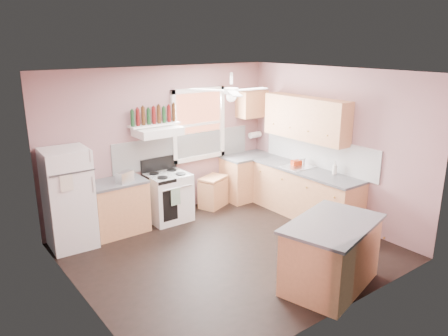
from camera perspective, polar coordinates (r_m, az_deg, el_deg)
floor at (r=6.84m, az=0.86°, el=-10.82°), size 4.50×4.50×0.00m
ceiling at (r=6.10m, az=0.96°, el=12.38°), size 4.50×4.50×0.00m
wall_back at (r=7.98m, az=-8.05°, el=3.36°), size 4.50×0.05×2.70m
wall_right at (r=7.89m, az=14.09°, el=2.88°), size 0.05×4.00×2.70m
wall_left at (r=5.32m, az=-18.88°, el=-4.02°), size 0.05×4.00×2.70m
backsplash_back at (r=8.21m, az=-5.12°, el=2.56°), size 2.90×0.03×0.55m
backsplash_right at (r=8.09m, az=12.19°, el=2.05°), size 0.03×2.60×0.55m
window_view at (r=8.27m, az=-3.42°, el=5.72°), size 1.00×0.02×1.20m
window_frame at (r=8.25m, az=-3.31°, el=5.69°), size 1.16×0.07×1.36m
refrigerator at (r=7.12m, az=-19.64°, el=-3.80°), size 0.70×0.68×1.57m
base_cabinet_left at (r=7.53m, az=-13.64°, el=-5.09°), size 0.90×0.60×0.86m
counter_left at (r=7.38m, az=-13.87°, el=-1.83°), size 0.92×0.62×0.04m
toaster at (r=7.27m, az=-12.86°, el=-1.14°), size 0.32×0.25×0.18m
stove at (r=7.87m, az=-7.29°, el=-3.79°), size 0.72×0.65×0.86m
range_hood at (r=7.58m, az=-8.64°, el=4.73°), size 0.78×0.50×0.14m
bottle_shelf at (r=7.67m, az=-9.10°, el=5.60°), size 0.90×0.26×0.03m
cart at (r=8.48m, az=-1.42°, el=-3.30°), size 0.64×0.54×0.54m
base_cabinet_corner at (r=8.92m, az=3.07°, el=-1.24°), size 1.00×0.60×0.86m
base_cabinet_right at (r=8.10m, az=10.54°, el=-3.36°), size 0.60×2.20×0.86m
counter_corner at (r=8.80m, az=3.12°, el=1.56°), size 1.02×0.62×0.04m
counter_right at (r=7.95m, az=10.66°, el=-0.32°), size 0.62×2.22×0.04m
sink at (r=8.08m, az=9.63°, el=0.11°), size 0.55×0.45×0.03m
faucet at (r=8.17m, az=10.43°, el=0.80°), size 0.03×0.03×0.14m
upper_cabinet_right at (r=7.98m, az=10.63°, el=6.39°), size 0.33×1.80×0.76m
upper_cabinet_corner at (r=8.82m, az=3.68°, el=8.35°), size 0.60×0.33×0.52m
paper_towel at (r=9.03m, az=4.06°, el=4.34°), size 0.26×0.12×0.12m
island at (r=5.95m, az=13.75°, el=-11.06°), size 1.48×1.14×0.86m
island_top at (r=5.76m, az=14.05°, el=-7.08°), size 1.57×1.24×0.04m
ceiling_fan_hub at (r=6.12m, az=0.95°, el=10.04°), size 0.20×0.20×0.08m
soap_bottle at (r=7.73m, az=14.28°, el=-0.00°), size 0.12×0.12×0.23m
red_caddy at (r=8.15m, az=9.43°, el=0.67°), size 0.20×0.16×0.10m
wine_bottles at (r=7.64m, az=-9.13°, el=6.79°), size 0.86×0.06×0.31m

